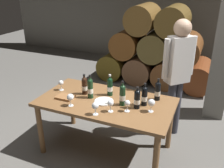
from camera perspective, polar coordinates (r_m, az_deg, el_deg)
ground_plane at (r=3.51m, az=-1.34°, el=-14.96°), size 14.00×14.00×0.00m
cellar_back_wall at (r=6.83m, az=13.99°, el=16.38°), size 10.00×0.24×2.80m
barrel_stack at (r=5.42m, az=10.19°, el=7.60°), size 2.49×0.90×1.69m
dining_table at (r=3.14m, az=-1.45°, el=-5.39°), size 1.70×0.90×0.76m
wine_bottle_0 at (r=3.12m, az=-5.12°, el=-0.98°), size 0.07×0.07×0.32m
wine_bottle_1 at (r=2.89m, az=5.87°, el=-3.49°), size 0.07×0.07×0.28m
wine_bottle_2 at (r=2.94m, az=2.46°, el=-2.55°), size 0.07×0.07×0.32m
wine_bottle_3 at (r=3.12m, az=10.60°, el=-1.55°), size 0.07×0.07×0.29m
wine_bottle_4 at (r=3.24m, az=-6.43°, el=-0.36°), size 0.07×0.07×0.28m
wine_bottle_5 at (r=2.96m, az=7.57°, el=-2.74°), size 0.07×0.07×0.29m
wine_bottle_6 at (r=3.19m, az=-0.50°, el=-0.54°), size 0.07×0.07×0.29m
wine_glass_0 at (r=2.75m, az=-3.94°, el=-5.16°), size 0.08×0.08×0.15m
wine_glass_1 at (r=2.82m, az=3.58°, el=-4.58°), size 0.07×0.07×0.14m
wine_glass_2 at (r=3.41m, az=-11.82°, el=0.18°), size 0.07×0.07×0.15m
wine_glass_3 at (r=2.97m, az=-9.70°, el=-3.12°), size 0.09×0.09×0.16m
wine_glass_4 at (r=2.84m, az=9.17°, el=-4.40°), size 0.09×0.09×0.16m
wine_glass_5 at (r=2.81m, az=-0.35°, el=-4.57°), size 0.07×0.07×0.15m
tasting_notebook at (r=3.21m, az=-10.86°, el=-3.02°), size 0.22×0.16×0.03m
serving_plate at (r=3.07m, az=-1.88°, el=-4.06°), size 0.24×0.24×0.01m
sommelier_presenting at (r=3.46m, az=15.14°, el=3.43°), size 0.37×0.37×1.72m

